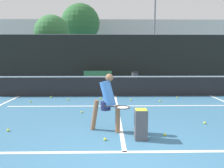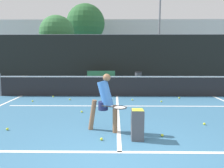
# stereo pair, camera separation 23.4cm
# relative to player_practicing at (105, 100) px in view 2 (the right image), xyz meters

# --- Properties ---
(ground_plane) EXTENTS (100.00, 100.00, 0.00)m
(ground_plane) POSITION_rel_player_practicing_xyz_m (0.35, -1.60, -0.81)
(ground_plane) COLOR teal
(court_baseline_near) EXTENTS (11.00, 0.10, 0.01)m
(court_baseline_near) POSITION_rel_player_practicing_xyz_m (0.35, -1.20, -0.81)
(court_baseline_near) COLOR white
(court_baseline_near) RESTS_ON ground
(court_service_line) EXTENTS (8.25, 0.10, 0.01)m
(court_service_line) POSITION_rel_player_practicing_xyz_m (0.35, 2.75, -0.81)
(court_service_line) COLOR white
(court_service_line) RESTS_ON ground
(court_center_mark) EXTENTS (0.10, 5.93, 0.01)m
(court_center_mark) POSITION_rel_player_practicing_xyz_m (0.35, 1.77, -0.81)
(court_center_mark) COLOR white
(court_center_mark) RESTS_ON ground
(net) EXTENTS (11.09, 0.09, 1.07)m
(net) POSITION_rel_player_practicing_xyz_m (0.35, 4.74, -0.30)
(net) COLOR slate
(net) RESTS_ON ground
(fence_back) EXTENTS (24.00, 0.06, 3.31)m
(fence_back) POSITION_rel_player_practicing_xyz_m (0.35, 9.90, 0.84)
(fence_back) COLOR black
(fence_back) RESTS_ON ground
(player_practicing) EXTENTS (1.05, 0.79, 1.48)m
(player_practicing) POSITION_rel_player_practicing_xyz_m (0.00, 0.00, 0.00)
(player_practicing) COLOR #8C6042
(player_practicing) RESTS_ON ground
(tennis_ball_scattered_0) EXTENTS (0.07, 0.07, 0.07)m
(tennis_ball_scattered_0) POSITION_rel_player_practicing_xyz_m (2.74, 0.54, -0.78)
(tennis_ball_scattered_0) COLOR #D1E033
(tennis_ball_scattered_0) RESTS_ON ground
(tennis_ball_scattered_1) EXTENTS (0.07, 0.07, 0.07)m
(tennis_ball_scattered_1) POSITION_rel_player_practicing_xyz_m (-1.69, 3.80, -0.78)
(tennis_ball_scattered_1) COLOR #D1E033
(tennis_ball_scattered_1) RESTS_ON ground
(tennis_ball_scattered_2) EXTENTS (0.07, 0.07, 0.07)m
(tennis_ball_scattered_2) POSITION_rel_player_practicing_xyz_m (-3.16, 3.44, -0.78)
(tennis_ball_scattered_2) COLOR #D1E033
(tennis_ball_scattered_2) RESTS_ON ground
(tennis_ball_scattered_3) EXTENTS (0.07, 0.07, 0.07)m
(tennis_ball_scattered_3) POSITION_rel_player_practicing_xyz_m (2.16, 3.44, -0.78)
(tennis_ball_scattered_3) COLOR #D1E033
(tennis_ball_scattered_3) RESTS_ON ground
(tennis_ball_scattered_4) EXTENTS (0.07, 0.07, 0.07)m
(tennis_ball_scattered_4) POSITION_rel_player_practicing_xyz_m (-0.32, 4.05, -0.78)
(tennis_ball_scattered_4) COLOR #D1E033
(tennis_ball_scattered_4) RESTS_ON ground
(tennis_ball_scattered_5) EXTENTS (0.07, 0.07, 0.07)m
(tennis_ball_scattered_5) POSITION_rel_player_practicing_xyz_m (0.99, 3.76, -0.78)
(tennis_ball_scattered_5) COLOR #D1E033
(tennis_ball_scattered_5) RESTS_ON ground
(tennis_ball_scattered_6) EXTENTS (0.07, 0.07, 0.07)m
(tennis_ball_scattered_6) POSITION_rel_player_practicing_xyz_m (-2.58, 4.42, -0.78)
(tennis_ball_scattered_6) COLOR #D1E033
(tennis_ball_scattered_6) RESTS_ON ground
(tennis_ball_scattered_7) EXTENTS (0.07, 0.07, 0.07)m
(tennis_ball_scattered_7) POSITION_rel_player_practicing_xyz_m (-2.54, 0.04, -0.78)
(tennis_ball_scattered_7) COLOR #D1E033
(tennis_ball_scattered_7) RESTS_ON ground
(tennis_ball_scattered_8) EXTENTS (0.07, 0.07, 0.07)m
(tennis_ball_scattered_8) POSITION_rel_player_practicing_xyz_m (-0.87, 1.78, -0.78)
(tennis_ball_scattered_8) COLOR #D1E033
(tennis_ball_scattered_8) RESTS_ON ground
(tennis_ball_scattered_9) EXTENTS (0.07, 0.07, 0.07)m
(tennis_ball_scattered_9) POSITION_rel_player_practicing_xyz_m (-0.06, -0.60, -0.78)
(tennis_ball_scattered_9) COLOR #D1E033
(tennis_ball_scattered_9) RESTS_ON ground
(tennis_ball_scattered_10) EXTENTS (0.07, 0.07, 0.07)m
(tennis_ball_scattered_10) POSITION_rel_player_practicing_xyz_m (1.38, -0.34, -0.78)
(tennis_ball_scattered_10) COLOR #D1E033
(tennis_ball_scattered_10) RESTS_ON ground
(tennis_ball_scattered_11) EXTENTS (0.07, 0.07, 0.07)m
(tennis_ball_scattered_11) POSITION_rel_player_practicing_xyz_m (3.11, 4.19, -0.78)
(tennis_ball_scattered_11) COLOR #D1E033
(tennis_ball_scattered_11) RESTS_ON ground
(ball_hopper) EXTENTS (0.28, 0.28, 0.71)m
(ball_hopper) POSITION_rel_player_practicing_xyz_m (0.77, -0.53, -0.44)
(ball_hopper) COLOR #4C4C51
(ball_hopper) RESTS_ON ground
(courtside_bench) EXTENTS (1.86, 0.46, 0.86)m
(courtside_bench) POSITION_rel_player_practicing_xyz_m (-0.66, 8.94, -0.33)
(courtside_bench) COLOR #33724C
(courtside_bench) RESTS_ON ground
(trash_bin) EXTENTS (0.47, 0.47, 0.81)m
(trash_bin) POSITION_rel_player_practicing_xyz_m (1.78, 8.85, -0.40)
(trash_bin) COLOR #3F3F42
(trash_bin) RESTS_ON ground
(parked_car) EXTENTS (1.87, 4.43, 1.49)m
(parked_car) POSITION_rel_player_practicing_xyz_m (-1.84, 12.77, -0.18)
(parked_car) COLOR maroon
(parked_car) RESTS_ON ground
(floodlight_mast) EXTENTS (1.10, 0.24, 8.55)m
(floodlight_mast) POSITION_rel_player_practicing_xyz_m (4.36, 15.41, 4.62)
(floodlight_mast) COLOR slate
(floodlight_mast) RESTS_ON ground
(tree_west) EXTENTS (3.03, 3.03, 5.32)m
(tree_west) POSITION_rel_player_practicing_xyz_m (-4.84, 14.10, 2.98)
(tree_west) COLOR brown
(tree_west) RESTS_ON ground
(tree_mid) EXTENTS (4.29, 4.29, 7.54)m
(tree_mid) POSITION_rel_player_practicing_xyz_m (-3.05, 19.82, 4.57)
(tree_mid) COLOR brown
(tree_mid) RESTS_ON ground
(building_far) EXTENTS (36.00, 2.40, 6.39)m
(building_far) POSITION_rel_player_practicing_xyz_m (0.35, 24.63, 2.38)
(building_far) COLOR beige
(building_far) RESTS_ON ground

